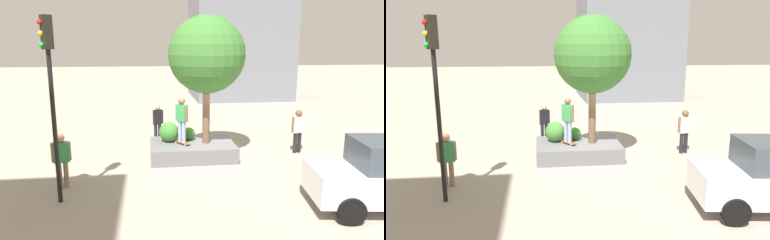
# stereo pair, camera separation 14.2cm
# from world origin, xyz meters

# --- Properties ---
(ground_plane) EXTENTS (120.00, 120.00, 0.00)m
(ground_plane) POSITION_xyz_m (0.00, 0.00, 0.00)
(ground_plane) COLOR #9E9384
(planter_ledge) EXTENTS (3.23, 2.24, 0.58)m
(planter_ledge) POSITION_xyz_m (0.40, 0.01, 0.29)
(planter_ledge) COLOR slate
(planter_ledge) RESTS_ON ground
(plaza_tree) EXTENTS (2.87, 2.87, 4.81)m
(plaza_tree) POSITION_xyz_m (-0.13, 0.08, 3.93)
(plaza_tree) COLOR brown
(plaza_tree) RESTS_ON planter_ledge
(boxwood_shrub) EXTENTS (0.78, 0.78, 0.78)m
(boxwood_shrub) POSITION_xyz_m (1.27, -0.26, 0.97)
(boxwood_shrub) COLOR #3D7A33
(boxwood_shrub) RESTS_ON planter_ledge
(hedge_clump) EXTENTS (0.50, 0.50, 0.50)m
(hedge_clump) POSITION_xyz_m (0.49, -0.41, 0.83)
(hedge_clump) COLOR #2D6628
(hedge_clump) RESTS_ON planter_ledge
(skateboard) EXTENTS (0.65, 0.77, 0.07)m
(skateboard) POSITION_xyz_m (0.81, 0.15, 0.64)
(skateboard) COLOR brown
(skateboard) RESTS_ON planter_ledge
(skateboarder) EXTENTS (0.45, 0.48, 1.74)m
(skateboarder) POSITION_xyz_m (0.81, 0.15, 1.65)
(skateboarder) COLOR #8C9EB7
(skateboarder) RESTS_ON skateboard
(traffic_light_corner) EXTENTS (0.37, 0.36, 5.04)m
(traffic_light_corner) POSITION_xyz_m (4.57, 3.57, 3.40)
(traffic_light_corner) COLOR black
(traffic_light_corner) RESTS_ON ground
(bystander_watching) EXTENTS (0.55, 0.34, 1.70)m
(bystander_watching) POSITION_xyz_m (1.66, -2.49, 0.98)
(bystander_watching) COLOR black
(bystander_watching) RESTS_ON ground
(passerby_with_bag) EXTENTS (0.56, 0.32, 1.71)m
(passerby_with_bag) POSITION_xyz_m (4.71, 2.50, 0.99)
(passerby_with_bag) COLOR #847056
(passerby_with_bag) RESTS_ON ground
(pedestrian_crossing) EXTENTS (0.59, 0.30, 1.78)m
(pedestrian_crossing) POSITION_xyz_m (-3.90, -0.02, 1.03)
(pedestrian_crossing) COLOR black
(pedestrian_crossing) RESTS_ON ground
(plaza_lowrise_south) EXTENTS (7.59, 6.80, 13.69)m
(plaza_lowrise_south) POSITION_xyz_m (-5.47, -15.92, 6.85)
(plaza_lowrise_south) COLOR slate
(plaza_lowrise_south) RESTS_ON ground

